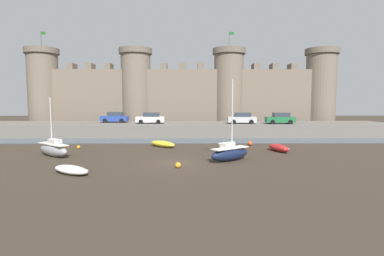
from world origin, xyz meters
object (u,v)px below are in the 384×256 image
(mooring_buoy_near_channel, at_px, (79,147))
(rowboat_midflat_right, at_px, (163,144))
(sailboat_midflat_left, at_px, (230,153))
(rowboat_near_channel_right, at_px, (279,148))
(rowboat_near_channel_left, at_px, (71,170))
(sailboat_foreground_centre, at_px, (53,149))
(mooring_buoy_near_shore, at_px, (178,165))
(mooring_buoy_off_centre, at_px, (250,143))
(car_quay_centre_west, at_px, (242,118))
(car_quay_west, at_px, (280,118))
(car_quay_centre_east, at_px, (151,118))
(car_quay_east, at_px, (115,117))

(mooring_buoy_near_channel, bearing_deg, rowboat_midflat_right, 8.32)
(sailboat_midflat_left, bearing_deg, rowboat_near_channel_right, 40.09)
(rowboat_near_channel_left, distance_m, mooring_buoy_near_channel, 11.55)
(sailboat_foreground_centre, bearing_deg, rowboat_near_channel_right, 6.52)
(mooring_buoy_near_shore, height_order, mooring_buoy_near_channel, mooring_buoy_near_shore)
(sailboat_midflat_left, bearing_deg, mooring_buoy_off_centre, 68.29)
(rowboat_midflat_right, distance_m, mooring_buoy_near_channel, 8.96)
(mooring_buoy_near_shore, relative_size, mooring_buoy_off_centre, 0.85)
(sailboat_midflat_left, bearing_deg, car_quay_centre_west, 77.15)
(sailboat_foreground_centre, distance_m, car_quay_west, 30.42)
(sailboat_midflat_left, xyz_separation_m, car_quay_west, (9.78, 18.23, 1.89))
(rowboat_near_channel_right, bearing_deg, rowboat_midflat_right, 165.44)
(rowboat_near_channel_left, distance_m, car_quay_west, 31.38)
(sailboat_foreground_centre, bearing_deg, mooring_buoy_near_shore, -22.90)
(rowboat_near_channel_left, bearing_deg, rowboat_midflat_right, 66.60)
(sailboat_midflat_left, xyz_separation_m, mooring_buoy_near_channel, (-15.31, 6.52, -0.49))
(rowboat_midflat_right, relative_size, car_quay_west, 0.84)
(mooring_buoy_near_channel, bearing_deg, mooring_buoy_near_shore, -40.04)
(rowboat_near_channel_left, bearing_deg, mooring_buoy_near_shore, 13.31)
(mooring_buoy_near_shore, bearing_deg, mooring_buoy_near_channel, 139.96)
(sailboat_foreground_centre, xyz_separation_m, rowboat_midflat_right, (9.57, 5.59, -0.32))
(sailboat_foreground_centre, height_order, car_quay_centre_west, sailboat_foreground_centre)
(mooring_buoy_off_centre, xyz_separation_m, car_quay_centre_west, (0.74, 9.80, 2.31))
(sailboat_foreground_centre, xyz_separation_m, rowboat_near_channel_left, (4.26, -6.70, -0.38))
(sailboat_midflat_left, bearing_deg, sailboat_foreground_centre, 172.09)
(sailboat_foreground_centre, bearing_deg, sailboat_midflat_left, -7.91)
(rowboat_midflat_right, xyz_separation_m, car_quay_west, (16.23, 10.41, 2.21))
(car_quay_west, bearing_deg, sailboat_midflat_left, -118.22)
(car_quay_centre_east, distance_m, car_quay_west, 18.99)
(sailboat_foreground_centre, xyz_separation_m, sailboat_midflat_left, (16.02, -2.23, -0.00))
(mooring_buoy_near_shore, bearing_deg, car_quay_centre_east, 102.66)
(car_quay_centre_west, bearing_deg, mooring_buoy_near_shore, -111.91)
(rowboat_midflat_right, bearing_deg, car_quay_centre_east, 103.85)
(mooring_buoy_near_shore, xyz_separation_m, car_quay_centre_east, (-4.87, 21.69, 2.35))
(mooring_buoy_near_shore, relative_size, car_quay_centre_east, 0.11)
(rowboat_midflat_right, bearing_deg, sailboat_midflat_left, -50.50)
(mooring_buoy_off_centre, distance_m, car_quay_west, 11.58)
(rowboat_midflat_right, relative_size, mooring_buoy_near_channel, 9.27)
(mooring_buoy_near_shore, bearing_deg, sailboat_foreground_centre, 157.10)
(sailboat_midflat_left, xyz_separation_m, car_quay_east, (-15.04, 21.23, 1.89))
(car_quay_centre_west, bearing_deg, mooring_buoy_near_channel, -148.33)
(mooring_buoy_near_channel, height_order, car_quay_centre_east, car_quay_centre_east)
(mooring_buoy_off_centre, bearing_deg, car_quay_east, 146.14)
(rowboat_near_channel_left, distance_m, mooring_buoy_off_centre, 20.21)
(sailboat_foreground_centre, distance_m, mooring_buoy_near_shore, 12.70)
(mooring_buoy_near_shore, xyz_separation_m, car_quay_east, (-10.72, 23.94, 2.35))
(rowboat_midflat_right, xyz_separation_m, mooring_buoy_near_channel, (-8.87, -1.30, -0.17))
(rowboat_near_channel_left, xyz_separation_m, car_quay_centre_west, (16.00, 23.06, 2.27))
(rowboat_near_channel_left, bearing_deg, sailboat_foreground_centre, 122.43)
(rowboat_midflat_right, height_order, sailboat_midflat_left, sailboat_midflat_left)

